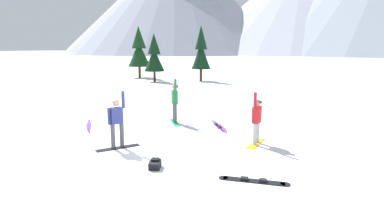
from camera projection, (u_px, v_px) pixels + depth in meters
ground_plane at (156, 152)px, 10.79m from camera, size 800.00×800.00×0.00m
snowboarder_foreground at (117, 122)px, 11.07m from camera, size 1.18×1.39×2.03m
snowboarder_midground at (257, 120)px, 11.58m from camera, size 0.48×1.50×1.96m
snowboarder_background at (175, 102)px, 14.91m from camera, size 1.09×1.42×2.11m
loose_snowboard_near_left at (254, 181)px, 8.43m from camera, size 1.90×0.46×0.09m
loose_snowboard_near_right at (89, 126)px, 13.92m from camera, size 1.19×1.55×0.28m
loose_snowboard_far_spare at (219, 126)px, 13.89m from camera, size 1.20×1.57×0.27m
backpack_black at (155, 164)px, 9.36m from camera, size 0.44×0.55×0.28m
pine_tree_twin at (154, 55)px, 33.33m from camera, size 2.15×2.15×5.07m
pine_tree_short at (139, 50)px, 38.02m from camera, size 2.68×2.68×6.13m
pine_tree_young at (201, 51)px, 33.96m from camera, size 2.05×2.05×5.94m
peak_east_ridge at (302, 4)px, 203.75m from camera, size 156.66×156.66×60.26m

